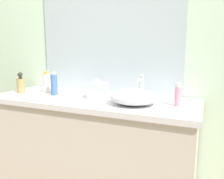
{
  "coord_description": "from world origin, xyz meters",
  "views": [
    {
      "loc": [
        0.77,
        -1.1,
        1.24
      ],
      "look_at": [
        0.15,
        0.37,
        0.96
      ],
      "focal_mm": 36.39,
      "sensor_mm": 36.0,
      "label": 1
    }
  ],
  "objects_px": {
    "lotion_bottle": "(178,95)",
    "perfume_bottle": "(47,82)",
    "soap_dispenser": "(21,84)",
    "spray_can": "(54,84)",
    "sink_basin": "(134,97)",
    "tissue_box": "(98,89)"
  },
  "relations": [
    {
      "from": "soap_dispenser",
      "to": "spray_can",
      "type": "distance_m",
      "value": 0.32
    },
    {
      "from": "spray_can",
      "to": "perfume_bottle",
      "type": "bearing_deg",
      "value": 148.02
    },
    {
      "from": "lotion_bottle",
      "to": "spray_can",
      "type": "xyz_separation_m",
      "value": [
        -0.96,
        -0.01,
        0.01
      ]
    },
    {
      "from": "sink_basin",
      "to": "perfume_bottle",
      "type": "distance_m",
      "value": 0.83
    },
    {
      "from": "soap_dispenser",
      "to": "spray_can",
      "type": "relative_size",
      "value": 0.95
    },
    {
      "from": "spray_can",
      "to": "soap_dispenser",
      "type": "bearing_deg",
      "value": -173.94
    },
    {
      "from": "spray_can",
      "to": "tissue_box",
      "type": "height_order",
      "value": "spray_can"
    },
    {
      "from": "soap_dispenser",
      "to": "tissue_box",
      "type": "bearing_deg",
      "value": 6.76
    },
    {
      "from": "soap_dispenser",
      "to": "tissue_box",
      "type": "height_order",
      "value": "soap_dispenser"
    },
    {
      "from": "lotion_bottle",
      "to": "spray_can",
      "type": "height_order",
      "value": "spray_can"
    },
    {
      "from": "sink_basin",
      "to": "tissue_box",
      "type": "xyz_separation_m",
      "value": [
        -0.32,
        0.1,
        0.01
      ]
    },
    {
      "from": "soap_dispenser",
      "to": "spray_can",
      "type": "height_order",
      "value": "spray_can"
    },
    {
      "from": "soap_dispenser",
      "to": "lotion_bottle",
      "type": "height_order",
      "value": "soap_dispenser"
    },
    {
      "from": "soap_dispenser",
      "to": "perfume_bottle",
      "type": "relative_size",
      "value": 0.98
    },
    {
      "from": "spray_can",
      "to": "tissue_box",
      "type": "xyz_separation_m",
      "value": [
        0.36,
        0.05,
        -0.02
      ]
    },
    {
      "from": "sink_basin",
      "to": "soap_dispenser",
      "type": "xyz_separation_m",
      "value": [
        -1.0,
        0.02,
        0.02
      ]
    },
    {
      "from": "perfume_bottle",
      "to": "spray_can",
      "type": "height_order",
      "value": "spray_can"
    },
    {
      "from": "lotion_bottle",
      "to": "soap_dispenser",
      "type": "bearing_deg",
      "value": -178.0
    },
    {
      "from": "lotion_bottle",
      "to": "perfume_bottle",
      "type": "relative_size",
      "value": 0.84
    },
    {
      "from": "soap_dispenser",
      "to": "spray_can",
      "type": "bearing_deg",
      "value": 6.06
    },
    {
      "from": "sink_basin",
      "to": "lotion_bottle",
      "type": "xyz_separation_m",
      "value": [
        0.28,
        0.07,
        0.02
      ]
    },
    {
      "from": "lotion_bottle",
      "to": "tissue_box",
      "type": "height_order",
      "value": "tissue_box"
    }
  ]
}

